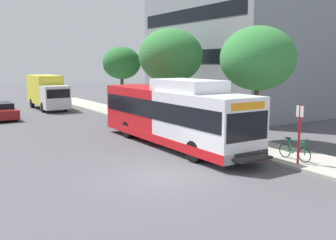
{
  "coord_description": "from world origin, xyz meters",
  "views": [
    {
      "loc": [
        -7.53,
        -12.69,
        4.53
      ],
      "look_at": [
        2.9,
        3.74,
        1.6
      ],
      "focal_mm": 41.3,
      "sensor_mm": 36.0,
      "label": 1
    }
  ],
  "objects_px": {
    "transit_bus": "(173,115)",
    "street_tree_far_block": "(122,63)",
    "bicycle_parked": "(295,151)",
    "street_tree_near_stop": "(258,59)",
    "street_tree_mid_block": "(171,56)",
    "box_truck_background": "(47,91)",
    "bus_stop_sign_pole": "(299,129)",
    "parked_car_far_lane": "(2,111)"
  },
  "relations": [
    {
      "from": "transit_bus",
      "to": "box_truck_background",
      "type": "distance_m",
      "value": 20.38
    },
    {
      "from": "street_tree_mid_block",
      "to": "street_tree_far_block",
      "type": "height_order",
      "value": "street_tree_mid_block"
    },
    {
      "from": "street_tree_mid_block",
      "to": "box_truck_background",
      "type": "relative_size",
      "value": 0.97
    },
    {
      "from": "street_tree_near_stop",
      "to": "street_tree_far_block",
      "type": "relative_size",
      "value": 1.1
    },
    {
      "from": "transit_bus",
      "to": "box_truck_background",
      "type": "bearing_deg",
      "value": 93.47
    },
    {
      "from": "street_tree_near_stop",
      "to": "box_truck_background",
      "type": "distance_m",
      "value": 23.13
    },
    {
      "from": "bus_stop_sign_pole",
      "to": "parked_car_far_lane",
      "type": "xyz_separation_m",
      "value": [
        -8.4,
        22.02,
        -0.99
      ]
    },
    {
      "from": "street_tree_near_stop",
      "to": "street_tree_mid_block",
      "type": "bearing_deg",
      "value": 91.49
    },
    {
      "from": "bus_stop_sign_pole",
      "to": "street_tree_mid_block",
      "type": "relative_size",
      "value": 0.38
    },
    {
      "from": "bus_stop_sign_pole",
      "to": "bicycle_parked",
      "type": "distance_m",
      "value": 1.26
    },
    {
      "from": "street_tree_mid_block",
      "to": "parked_car_far_lane",
      "type": "height_order",
      "value": "street_tree_mid_block"
    },
    {
      "from": "bus_stop_sign_pole",
      "to": "box_truck_background",
      "type": "distance_m",
      "value": 27.12
    },
    {
      "from": "street_tree_near_stop",
      "to": "parked_car_far_lane",
      "type": "distance_m",
      "value": 20.69
    },
    {
      "from": "street_tree_near_stop",
      "to": "transit_bus",
      "type": "bearing_deg",
      "value": 155.91
    },
    {
      "from": "bus_stop_sign_pole",
      "to": "box_truck_background",
      "type": "relative_size",
      "value": 0.37
    },
    {
      "from": "bicycle_parked",
      "to": "parked_car_far_lane",
      "type": "xyz_separation_m",
      "value": [
        -8.78,
        21.52,
        0.1
      ]
    },
    {
      "from": "bus_stop_sign_pole",
      "to": "bicycle_parked",
      "type": "xyz_separation_m",
      "value": [
        0.38,
        0.5,
        -1.09
      ]
    },
    {
      "from": "transit_bus",
      "to": "street_tree_far_block",
      "type": "height_order",
      "value": "street_tree_far_block"
    },
    {
      "from": "bicycle_parked",
      "to": "street_tree_near_stop",
      "type": "height_order",
      "value": "street_tree_near_stop"
    },
    {
      "from": "bus_stop_sign_pole",
      "to": "parked_car_far_lane",
      "type": "bearing_deg",
      "value": 110.87
    },
    {
      "from": "street_tree_near_stop",
      "to": "street_tree_far_block",
      "type": "distance_m",
      "value": 16.6
    },
    {
      "from": "street_tree_far_block",
      "to": "box_truck_background",
      "type": "bearing_deg",
      "value": 132.78
    },
    {
      "from": "street_tree_far_block",
      "to": "street_tree_mid_block",
      "type": "bearing_deg",
      "value": -89.65
    },
    {
      "from": "transit_bus",
      "to": "street_tree_mid_block",
      "type": "xyz_separation_m",
      "value": [
        4.07,
        6.56,
        3.27
      ]
    },
    {
      "from": "box_truck_background",
      "to": "street_tree_mid_block",
      "type": "bearing_deg",
      "value": -68.96
    },
    {
      "from": "transit_bus",
      "to": "parked_car_far_lane",
      "type": "distance_m",
      "value": 16.68
    },
    {
      "from": "street_tree_mid_block",
      "to": "box_truck_background",
      "type": "bearing_deg",
      "value": 111.04
    },
    {
      "from": "transit_bus",
      "to": "street_tree_mid_block",
      "type": "bearing_deg",
      "value": 58.2
    },
    {
      "from": "transit_bus",
      "to": "bus_stop_sign_pole",
      "type": "xyz_separation_m",
      "value": [
        2.24,
        -6.55,
        -0.05
      ]
    },
    {
      "from": "bicycle_parked",
      "to": "street_tree_mid_block",
      "type": "height_order",
      "value": "street_tree_mid_block"
    },
    {
      "from": "bicycle_parked",
      "to": "street_tree_mid_block",
      "type": "distance_m",
      "value": 13.44
    },
    {
      "from": "transit_bus",
      "to": "street_tree_near_stop",
      "type": "bearing_deg",
      "value": -24.09
    },
    {
      "from": "bicycle_parked",
      "to": "transit_bus",
      "type": "bearing_deg",
      "value": 113.39
    },
    {
      "from": "box_truck_background",
      "to": "bicycle_parked",
      "type": "bearing_deg",
      "value": -81.7
    },
    {
      "from": "bicycle_parked",
      "to": "street_tree_near_stop",
      "type": "bearing_deg",
      "value": 67.96
    },
    {
      "from": "box_truck_background",
      "to": "street_tree_near_stop",
      "type": "bearing_deg",
      "value": -76.07
    },
    {
      "from": "transit_bus",
      "to": "street_tree_near_stop",
      "type": "relative_size",
      "value": 1.93
    },
    {
      "from": "transit_bus",
      "to": "bus_stop_sign_pole",
      "type": "distance_m",
      "value": 6.92
    },
    {
      "from": "bicycle_parked",
      "to": "street_tree_near_stop",
      "type": "distance_m",
      "value": 6.09
    },
    {
      "from": "street_tree_near_stop",
      "to": "box_truck_background",
      "type": "height_order",
      "value": "street_tree_near_stop"
    },
    {
      "from": "bus_stop_sign_pole",
      "to": "street_tree_mid_block",
      "type": "distance_m",
      "value": 13.65
    },
    {
      "from": "street_tree_near_stop",
      "to": "bus_stop_sign_pole",
      "type": "bearing_deg",
      "value": -113.93
    }
  ]
}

